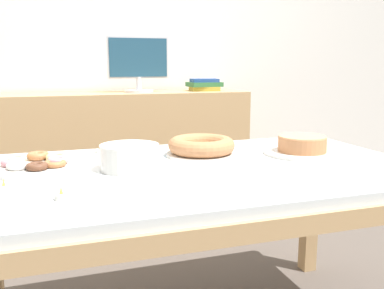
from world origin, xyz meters
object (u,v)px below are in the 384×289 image
cake_golden_bundt (201,147)px  tealight_right_edge (61,196)px  book_stack (204,85)px  cake_chocolate_round (302,146)px  pastry_platter (36,164)px  computer_monitor (138,64)px  plate_stack (130,157)px  tealight_near_cakes (226,141)px  tealight_left_edge (4,187)px  tealight_centre (152,149)px  tealight_near_front (100,150)px

cake_golden_bundt → tealight_right_edge: 0.70m
book_stack → cake_golden_bundt: (-0.50, -1.35, -0.18)m
cake_chocolate_round → cake_golden_bundt: (-0.41, 0.10, 0.01)m
pastry_platter → tealight_right_edge: 0.41m
computer_monitor → cake_golden_bundt: size_ratio=1.48×
plate_stack → tealight_near_cakes: (0.52, 0.36, -0.03)m
book_stack → tealight_near_cakes: bearing=-104.9°
cake_golden_bundt → tealight_near_cakes: cake_golden_bundt is taller
book_stack → computer_monitor: bearing=-179.8°
plate_stack → tealight_left_edge: size_ratio=5.25×
tealight_centre → tealight_near_front: (-0.22, 0.03, 0.00)m
cake_chocolate_round → tealight_right_edge: 1.02m
tealight_right_edge → computer_monitor: bearing=72.0°
cake_golden_bundt → tealight_right_edge: bearing=-143.2°
pastry_platter → tealight_near_cakes: pastry_platter is taller
cake_golden_bundt → cake_chocolate_round: bearing=-13.9°
plate_stack → tealight_near_front: (-0.07, 0.33, -0.03)m
book_stack → tealight_right_edge: book_stack is taller
tealight_right_edge → pastry_platter: bearing=100.8°
computer_monitor → book_stack: 0.51m
plate_stack → computer_monitor: bearing=77.3°
pastry_platter → tealight_centre: bearing=20.5°
pastry_platter → computer_monitor: bearing=64.5°
cake_chocolate_round → plate_stack: plate_stack is taller
tealight_right_edge → tealight_left_edge: bearing=139.2°
plate_stack → tealight_near_cakes: plate_stack is taller
tealight_near_front → book_stack: bearing=52.6°
pastry_platter → tealight_near_cakes: size_ratio=8.68×
book_stack → tealight_centre: 1.38m
plate_stack → tealight_near_cakes: 0.63m
tealight_near_cakes → tealight_right_edge: same height
book_stack → tealight_centre: (-0.67, -1.19, -0.21)m
book_stack → tealight_near_front: (-0.89, -1.16, -0.21)m
cake_golden_bundt → plate_stack: bearing=-156.6°
computer_monitor → book_stack: (0.48, 0.00, -0.15)m
book_stack → cake_chocolate_round: 1.46m
tealight_centre → tealight_near_cakes: (0.37, 0.06, 0.00)m
cake_chocolate_round → plate_stack: bearing=-177.1°
computer_monitor → tealight_right_edge: (-0.57, -1.77, -0.36)m
tealight_near_front → computer_monitor: bearing=70.8°
tealight_centre → tealight_right_edge: bearing=-124.0°
cake_chocolate_round → pastry_platter: 1.05m
cake_golden_bundt → tealight_centre: 0.23m
tealight_right_edge → cake_chocolate_round: bearing=18.2°
cake_golden_bundt → pastry_platter: bearing=-178.5°
cake_chocolate_round → cake_golden_bundt: cake_chocolate_round is taller
computer_monitor → pastry_platter: bearing=-115.5°
tealight_centre → tealight_near_cakes: same height
cake_chocolate_round → tealight_centre: size_ratio=7.90×
tealight_left_edge → tealight_centre: size_ratio=1.00×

